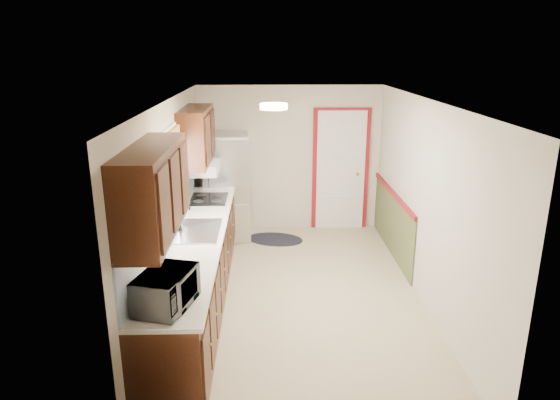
{
  "coord_description": "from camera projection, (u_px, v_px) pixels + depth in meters",
  "views": [
    {
      "loc": [
        -0.38,
        -5.61,
        2.96
      ],
      "look_at": [
        -0.22,
        0.32,
        1.15
      ],
      "focal_mm": 32.0,
      "sensor_mm": 36.0,
      "label": 1
    }
  ],
  "objects": [
    {
      "name": "cooktop",
      "position": [
        209.0,
        199.0,
        6.93
      ],
      "size": [
        0.5,
        0.6,
        0.02
      ],
      "primitive_type": "cube",
      "color": "black",
      "rests_on": "kitchen_run"
    },
    {
      "name": "kitchen_run",
      "position": [
        192.0,
        245.0,
        5.69
      ],
      "size": [
        0.63,
        4.0,
        2.2
      ],
      "color": "black",
      "rests_on": "ground"
    },
    {
      "name": "back_wall_trim",
      "position": [
        351.0,
        181.0,
        8.12
      ],
      "size": [
        1.12,
        2.3,
        2.08
      ],
      "color": "maroon",
      "rests_on": "ground"
    },
    {
      "name": "refrigerator",
      "position": [
        227.0,
        187.0,
        7.92
      ],
      "size": [
        0.76,
        0.74,
        1.7
      ],
      "rotation": [
        0.0,
        0.0,
        0.09
      ],
      "color": "#B7B7BC",
      "rests_on": "ground"
    },
    {
      "name": "room_shell",
      "position": [
        299.0,
        204.0,
        5.89
      ],
      "size": [
        3.2,
        5.2,
        2.52
      ],
      "color": "tan",
      "rests_on": "ground"
    },
    {
      "name": "rug",
      "position": [
        275.0,
        239.0,
        8.04
      ],
      "size": [
        1.02,
        0.79,
        0.01
      ],
      "primitive_type": "ellipsoid",
      "rotation": [
        0.0,
        0.0,
        -0.26
      ],
      "color": "black",
      "rests_on": "ground"
    },
    {
      "name": "microwave",
      "position": [
        166.0,
        286.0,
        4.01
      ],
      "size": [
        0.43,
        0.61,
        0.37
      ],
      "primitive_type": "imported",
      "rotation": [
        0.0,
        0.0,
        1.31
      ],
      "color": "white",
      "rests_on": "kitchen_run"
    },
    {
      "name": "ceiling_fixture",
      "position": [
        274.0,
        106.0,
        5.35
      ],
      "size": [
        0.3,
        0.3,
        0.06
      ],
      "primitive_type": "cylinder",
      "color": "#FFD88C",
      "rests_on": "room_shell"
    }
  ]
}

